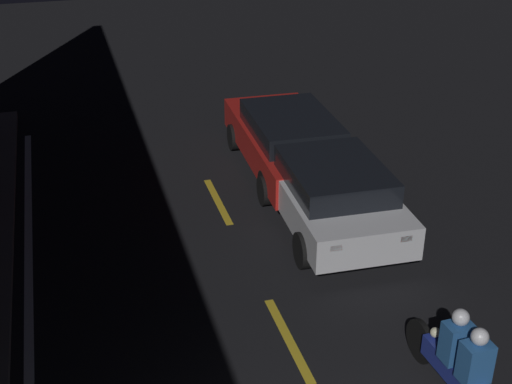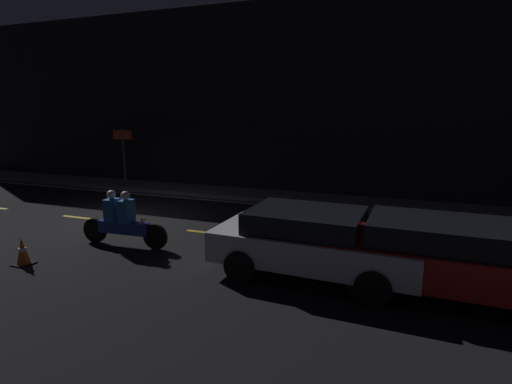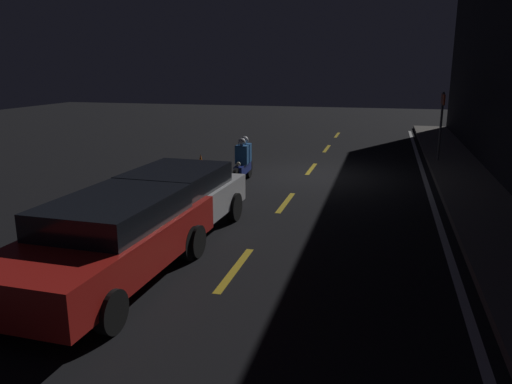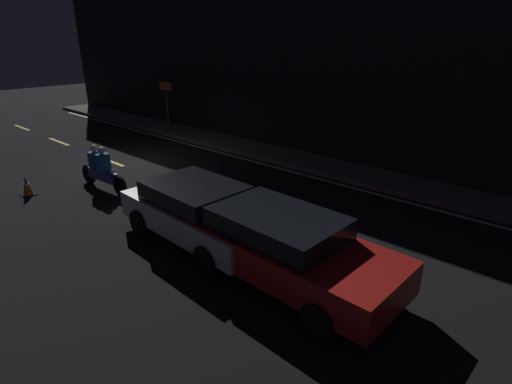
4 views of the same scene
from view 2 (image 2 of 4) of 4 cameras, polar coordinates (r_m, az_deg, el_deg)
The scene contains 12 objects.
ground_plane at distance 12.80m, azimuth -19.56°, elevation -4.03°, with size 56.00×56.00×0.00m, color black.
raised_curb at distance 16.61m, azimuth -9.00°, elevation 0.27°, with size 28.00×1.75×0.15m.
building_front at distance 17.19m, azimuth -7.67°, elevation 12.77°, with size 28.00×0.30×7.36m.
lane_dash_c at distance 13.45m, azimuth -22.84°, elevation -3.52°, with size 2.00×0.14×0.01m.
lane_dash_d at distance 10.93m, azimuth -5.24°, elevation -6.00°, with size 2.00×0.14×0.01m.
lane_dash_e at distance 9.94m, azimuth 19.14°, elevation -8.45°, with size 2.00×0.14×0.01m.
lane_solid_kerb at distance 15.68m, azimuth -11.00°, elevation -0.75°, with size 25.20×0.14×0.01m.
sedan_white at distance 8.17m, azimuth 8.11°, elevation -6.83°, with size 4.10×2.10×1.35m.
taxi_red at distance 8.04m, azimuth 25.90°, elevation -8.19°, with size 4.58×2.07×1.37m.
motorcycle at distance 10.37m, azimuth -18.68°, elevation -3.85°, with size 2.37×0.40×1.39m.
traffic_cone_near at distance 10.09m, azimuth -30.38°, elevation -7.36°, with size 0.37×0.37×0.61m.
shop_sign at distance 17.56m, azimuth -18.42°, elevation 6.25°, with size 0.90×0.08×2.40m.
Camera 2 is at (8.06, -9.37, 3.30)m, focal length 28.00 mm.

